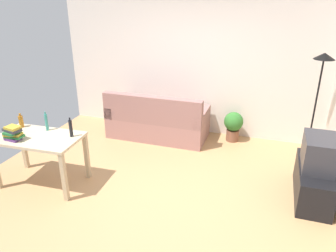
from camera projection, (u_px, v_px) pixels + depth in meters
ground_plane at (151, 184)px, 4.92m from camera, size 5.20×4.40×0.02m
wall_rear at (191, 64)px, 6.31m from camera, size 5.20×0.10×2.70m
couch at (157, 123)px, 6.32m from camera, size 1.89×0.84×0.92m
tv_stand at (313, 182)px, 4.50m from camera, size 0.44×1.10×0.48m
tv at (319, 153)px, 4.32m from camera, size 0.41×0.60×0.44m
torchiere_lamp at (320, 78)px, 5.08m from camera, size 0.32×0.32×1.81m
desk at (39, 143)px, 4.69m from camera, size 1.23×0.75×0.76m
potted_plant at (233, 124)px, 6.18m from camera, size 0.36×0.36×0.57m
bottle_amber at (21, 121)px, 4.93m from camera, size 0.07×0.07×0.22m
bottle_tall at (46, 122)px, 4.81m from camera, size 0.04×0.04×0.29m
bottle_dark at (71, 128)px, 4.60m from camera, size 0.05×0.05×0.29m
book_stack at (13, 133)px, 4.51m from camera, size 0.27×0.20×0.21m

